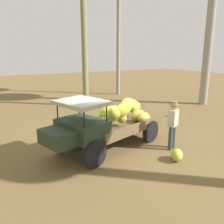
# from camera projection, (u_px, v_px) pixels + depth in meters

# --- Properties ---
(ground_plane) EXTENTS (60.00, 60.00, 0.00)m
(ground_plane) POSITION_uv_depth(u_px,v_px,m) (107.00, 145.00, 8.54)
(ground_plane) COLOR brown
(truck) EXTENTS (4.66, 2.78, 1.85)m
(truck) POSITION_uv_depth(u_px,v_px,m) (105.00, 123.00, 7.97)
(truck) COLOR #233222
(truck) RESTS_ON ground
(farmer) EXTENTS (0.57, 0.53, 1.69)m
(farmer) POSITION_uv_depth(u_px,v_px,m) (173.00, 122.00, 7.96)
(farmer) COLOR #344542
(farmer) RESTS_ON ground
(loose_banana_bunch) EXTENTS (0.64, 0.65, 0.40)m
(loose_banana_bunch) POSITION_uv_depth(u_px,v_px,m) (177.00, 155.00, 7.25)
(loose_banana_bunch) COLOR #ACC13D
(loose_banana_bunch) RESTS_ON ground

